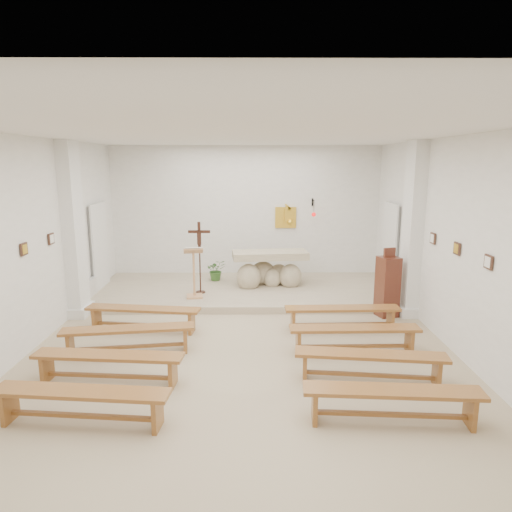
{
  "coord_description": "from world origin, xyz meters",
  "views": [
    {
      "loc": [
        0.19,
        -6.97,
        3.09
      ],
      "look_at": [
        0.25,
        1.6,
        1.31
      ],
      "focal_mm": 32.0,
      "sensor_mm": 36.0,
      "label": 1
    }
  ],
  "objects_px": {
    "bench_left_third": "(109,361)",
    "bench_right_third": "(370,361)",
    "altar": "(269,271)",
    "bench_right_second": "(354,333)",
    "bench_left_front": "(143,313)",
    "bench_left_second": "(128,334)",
    "bench_left_fourth": "(82,399)",
    "crucifix_stand": "(200,252)",
    "bench_right_front": "(342,313)",
    "donation_pedestal": "(387,286)",
    "bench_right_fourth": "(392,398)",
    "lectern": "(194,272)"
  },
  "relations": [
    {
      "from": "bench_left_third",
      "to": "bench_right_third",
      "type": "relative_size",
      "value": 1.0
    },
    {
      "from": "altar",
      "to": "bench_right_third",
      "type": "bearing_deg",
      "value": -80.71
    },
    {
      "from": "bench_right_second",
      "to": "bench_left_front",
      "type": "bearing_deg",
      "value": 163.57
    },
    {
      "from": "bench_left_second",
      "to": "bench_left_third",
      "type": "xyz_separation_m",
      "value": [
        0.0,
        -1.03,
        0.0
      ]
    },
    {
      "from": "bench_right_second",
      "to": "bench_left_third",
      "type": "relative_size",
      "value": 0.99
    },
    {
      "from": "bench_left_front",
      "to": "bench_right_third",
      "type": "bearing_deg",
      "value": -22.0
    },
    {
      "from": "bench_left_front",
      "to": "bench_left_fourth",
      "type": "distance_m",
      "value": 3.1
    },
    {
      "from": "bench_left_front",
      "to": "bench_left_fourth",
      "type": "height_order",
      "value": "same"
    },
    {
      "from": "bench_left_front",
      "to": "bench_left_third",
      "type": "xyz_separation_m",
      "value": [
        0.0,
        -2.07,
        0.0
      ]
    },
    {
      "from": "crucifix_stand",
      "to": "bench_right_front",
      "type": "xyz_separation_m",
      "value": [
        2.86,
        -1.99,
        -0.76
      ]
    },
    {
      "from": "altar",
      "to": "bench_left_front",
      "type": "distance_m",
      "value": 3.58
    },
    {
      "from": "bench_right_front",
      "to": "bench_right_second",
      "type": "xyz_separation_m",
      "value": [
        0.0,
        -1.03,
        0.0
      ]
    },
    {
      "from": "bench_right_front",
      "to": "bench_left_fourth",
      "type": "distance_m",
      "value": 4.82
    },
    {
      "from": "bench_left_fourth",
      "to": "bench_left_front",
      "type": "bearing_deg",
      "value": 95.55
    },
    {
      "from": "donation_pedestal",
      "to": "bench_right_second",
      "type": "distance_m",
      "value": 2.15
    },
    {
      "from": "crucifix_stand",
      "to": "bench_left_second",
      "type": "distance_m",
      "value": 3.23
    },
    {
      "from": "altar",
      "to": "bench_left_front",
      "type": "height_order",
      "value": "altar"
    },
    {
      "from": "altar",
      "to": "bench_right_front",
      "type": "relative_size",
      "value": 0.87
    },
    {
      "from": "bench_left_third",
      "to": "bench_right_third",
      "type": "height_order",
      "value": "same"
    },
    {
      "from": "crucifix_stand",
      "to": "bench_left_front",
      "type": "height_order",
      "value": "crucifix_stand"
    },
    {
      "from": "bench_left_front",
      "to": "bench_right_fourth",
      "type": "height_order",
      "value": "same"
    },
    {
      "from": "altar",
      "to": "donation_pedestal",
      "type": "xyz_separation_m",
      "value": [
        2.33,
        -1.81,
        0.12
      ]
    },
    {
      "from": "bench_right_third",
      "to": "bench_left_fourth",
      "type": "xyz_separation_m",
      "value": [
        -3.69,
        -1.03,
        0.0
      ]
    },
    {
      "from": "bench_left_front",
      "to": "bench_right_fourth",
      "type": "xyz_separation_m",
      "value": [
        3.69,
        -3.1,
        0.0
      ]
    },
    {
      "from": "lectern",
      "to": "crucifix_stand",
      "type": "distance_m",
      "value": 0.52
    },
    {
      "from": "altar",
      "to": "lectern",
      "type": "distance_m",
      "value": 1.96
    },
    {
      "from": "bench_left_third",
      "to": "bench_left_fourth",
      "type": "height_order",
      "value": "same"
    },
    {
      "from": "bench_right_front",
      "to": "bench_right_fourth",
      "type": "xyz_separation_m",
      "value": [
        0.0,
        -3.1,
        0.0
      ]
    },
    {
      "from": "bench_right_third",
      "to": "bench_right_fourth",
      "type": "bearing_deg",
      "value": -83.19
    },
    {
      "from": "crucifix_stand",
      "to": "lectern",
      "type": "bearing_deg",
      "value": -103.98
    },
    {
      "from": "bench_right_second",
      "to": "bench_right_third",
      "type": "xyz_separation_m",
      "value": [
        0.0,
        -1.03,
        0.0
      ]
    },
    {
      "from": "bench_left_second",
      "to": "bench_left_fourth",
      "type": "relative_size",
      "value": 1.0
    },
    {
      "from": "donation_pedestal",
      "to": "bench_right_front",
      "type": "relative_size",
      "value": 0.66
    },
    {
      "from": "bench_left_second",
      "to": "bench_left_third",
      "type": "bearing_deg",
      "value": -97.48
    },
    {
      "from": "altar",
      "to": "crucifix_stand",
      "type": "relative_size",
      "value": 1.13
    },
    {
      "from": "altar",
      "to": "bench_right_fourth",
      "type": "xyz_separation_m",
      "value": [
        1.27,
        -5.73,
        -0.17
      ]
    },
    {
      "from": "bench_left_third",
      "to": "bench_right_third",
      "type": "distance_m",
      "value": 3.69
    },
    {
      "from": "bench_right_front",
      "to": "bench_right_third",
      "type": "height_order",
      "value": "same"
    },
    {
      "from": "bench_left_third",
      "to": "crucifix_stand",
      "type": "bearing_deg",
      "value": 83.33
    },
    {
      "from": "donation_pedestal",
      "to": "bench_left_third",
      "type": "relative_size",
      "value": 0.66
    },
    {
      "from": "bench_left_fourth",
      "to": "bench_right_fourth",
      "type": "distance_m",
      "value": 3.69
    },
    {
      "from": "bench_right_front",
      "to": "bench_right_fourth",
      "type": "bearing_deg",
      "value": -91.55
    },
    {
      "from": "bench_right_front",
      "to": "bench_left_fourth",
      "type": "bearing_deg",
      "value": -141.48
    },
    {
      "from": "altar",
      "to": "bench_left_second",
      "type": "bearing_deg",
      "value": -129.32
    },
    {
      "from": "bench_right_third",
      "to": "bench_right_fourth",
      "type": "height_order",
      "value": "same"
    },
    {
      "from": "altar",
      "to": "bench_left_front",
      "type": "relative_size",
      "value": 0.86
    },
    {
      "from": "bench_left_second",
      "to": "bench_right_third",
      "type": "bearing_deg",
      "value": -23.14
    },
    {
      "from": "bench_right_third",
      "to": "bench_left_front",
      "type": "bearing_deg",
      "value": 157.53
    },
    {
      "from": "bench_left_third",
      "to": "bench_left_fourth",
      "type": "relative_size",
      "value": 1.0
    },
    {
      "from": "bench_left_second",
      "to": "bench_right_front",
      "type": "bearing_deg",
      "value": 8.18
    }
  ]
}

